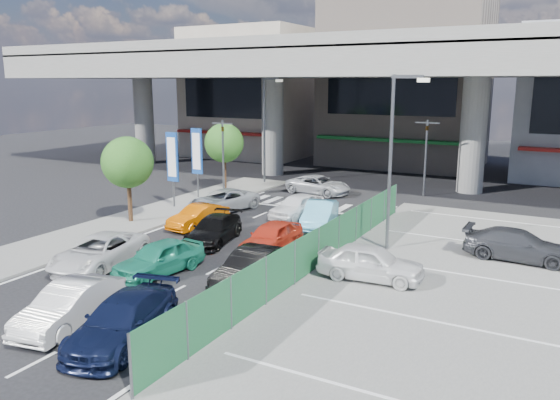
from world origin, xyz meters
The scene contains 30 objects.
ground centered at (0.00, 0.00, 0.00)m, with size 120.00×120.00×0.00m, color black.
parking_lot centered at (11.00, 2.00, 0.03)m, with size 12.00×28.00×0.06m, color slate.
sidewalk_left centered at (-7.00, 4.00, 0.06)m, with size 4.00×30.00×0.12m, color slate.
fence_run centered at (5.30, 1.00, 0.90)m, with size 0.16×22.00×1.80m, color #1E5832, non-canonical shape.
expressway centered at (0.00, 22.00, 8.76)m, with size 64.00×14.00×10.75m.
building_west centered at (-16.00, 31.97, 6.49)m, with size 12.00×10.90×13.00m.
building_center centered at (0.00, 32.97, 7.49)m, with size 14.00×10.90×15.00m.
traffic_light_left centered at (-6.20, 12.00, 3.94)m, with size 1.60×1.24×5.20m.
traffic_light_right centered at (5.50, 19.00, 3.94)m, with size 1.60×1.24×5.20m.
street_lamp_right centered at (7.17, 6.00, 4.77)m, with size 1.65×0.22×8.00m.
street_lamp_left centered at (-6.33, 18.00, 4.77)m, with size 1.65×0.22×8.00m.
signboard_near centered at (-7.20, 7.99, 3.06)m, with size 0.80×0.14×4.70m.
signboard_far centered at (-7.60, 10.99, 3.06)m, with size 0.80×0.14×4.70m.
tree_near centered at (-7.00, 4.00, 3.39)m, with size 2.80×2.80×4.80m.
tree_far centered at (-7.80, 14.50, 3.39)m, with size 2.80×2.80×4.80m.
hatch_white_back_mid centered at (0.54, -6.70, 0.69)m, with size 1.46×4.19×1.38m, color silver.
minivan_navy_back centered at (2.85, -6.74, 0.68)m, with size 1.90×4.68×1.36m, color black.
sedan_white_mid_left centered at (-2.92, -2.18, 0.67)m, with size 2.24×4.85×1.35m, color silver.
taxi_teal_mid centered at (-0.14, -1.61, 0.69)m, with size 1.63×4.05×1.38m, color #1F8A6C.
hatch_black_mid_right centered at (3.78, -0.82, 0.69)m, with size 1.46×4.19×1.38m, color black.
taxi_orange_left centered at (-3.10, 4.99, 0.62)m, with size 1.31×3.74×1.23m, color #BB4F02.
sedan_black_mid centered at (-0.79, 3.15, 0.63)m, with size 1.77×4.35×1.26m, color black.
taxi_orange_right centered at (2.41, 3.17, 0.69)m, with size 1.63×4.05×1.38m, color red.
wagon_silver_front_left centered at (-4.09, 8.80, 0.65)m, with size 2.17×4.70×1.30m, color #A9ADB1.
sedan_white_front_mid centered at (0.57, 9.49, 0.69)m, with size 1.63×4.05×1.38m, color white.
kei_truck_front_right centered at (2.56, 8.24, 0.69)m, with size 1.46×4.19×1.38m, color #5FBFE4.
crossing_wagon_silver centered at (-1.16, 16.29, 0.64)m, with size 2.11×4.58×1.27m, color #ADB0B5.
parked_sedan_white centered at (7.68, 1.71, 0.77)m, with size 1.67×4.15×1.41m, color silver.
parked_sedan_dgrey centered at (12.55, 7.09, 0.72)m, with size 1.86×4.57×1.33m, color #333539.
traffic_cone centered at (7.70, 2.82, 0.38)m, with size 0.33×0.33×0.65m, color red.
Camera 1 is at (14.21, -17.88, 7.68)m, focal length 35.00 mm.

